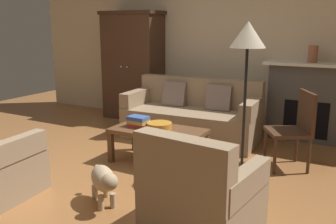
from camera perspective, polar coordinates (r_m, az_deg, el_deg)
ground_plane at (r=4.24m, az=-6.22°, el=-9.35°), size 9.60×9.60×0.00m
back_wall at (r=6.18m, az=7.31°, el=11.03°), size 7.20×0.10×2.80m
fireplace at (r=5.64m, az=20.89°, el=1.56°), size 1.26×0.48×1.12m
armoire at (r=6.58m, az=-5.39°, el=7.14°), size 1.06×0.57×1.86m
couch at (r=5.40m, az=3.76°, el=-0.81°), size 1.96×0.94×0.86m
coffee_table at (r=4.42m, az=-1.53°, el=-3.32°), size 1.10×0.60×0.42m
fruit_bowl at (r=4.40m, az=-1.32°, el=-2.13°), size 0.30×0.30×0.08m
book_stack at (r=4.50m, az=-4.55°, el=-1.46°), size 0.26×0.19×0.13m
mantel_vase_terracotta at (r=5.54m, az=21.43°, el=8.31°), size 0.13×0.13×0.23m
armchair_near_right at (r=2.93m, az=5.04°, el=-13.30°), size 0.86×0.85×0.88m
side_chair_wooden at (r=4.47m, az=19.09°, el=-1.92°), size 0.60×0.60×0.90m
floor_lamp at (r=3.81m, az=12.15°, el=10.15°), size 0.36×0.36×1.66m
dog at (r=3.48m, az=-9.87°, el=-10.28°), size 0.49×0.42×0.39m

